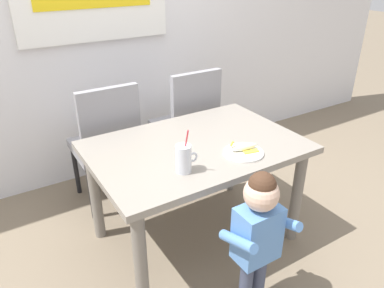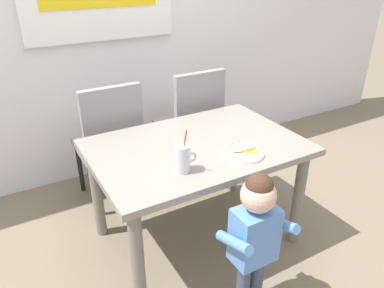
{
  "view_description": "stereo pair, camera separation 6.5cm",
  "coord_description": "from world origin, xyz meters",
  "px_view_note": "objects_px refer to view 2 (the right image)",
  "views": [
    {
      "loc": [
        -1.05,
        -1.66,
        1.7
      ],
      "look_at": [
        -0.08,
        -0.09,
        0.76
      ],
      "focal_mm": 34.36,
      "sensor_mm": 36.0,
      "label": 1
    },
    {
      "loc": [
        -1.0,
        -1.69,
        1.7
      ],
      "look_at": [
        -0.08,
        -0.09,
        0.76
      ],
      "focal_mm": 34.36,
      "sensor_mm": 36.0,
      "label": 2
    }
  ],
  "objects_px": {
    "snack_plate": "(244,154)",
    "dining_chair_right": "(192,120)",
    "milk_cup": "(182,160)",
    "toddler_standing": "(255,229)",
    "peeled_banana": "(244,148)",
    "dining_table": "(196,159)",
    "dining_chair_left": "(110,138)"
  },
  "relations": [
    {
      "from": "dining_table",
      "to": "peeled_banana",
      "type": "relative_size",
      "value": 7.17
    },
    {
      "from": "dining_chair_right",
      "to": "peeled_banana",
      "type": "height_order",
      "value": "dining_chair_right"
    },
    {
      "from": "milk_cup",
      "to": "peeled_banana",
      "type": "xyz_separation_m",
      "value": [
        0.4,
        0.0,
        -0.04
      ]
    },
    {
      "from": "dining_table",
      "to": "dining_chair_left",
      "type": "bearing_deg",
      "value": 116.46
    },
    {
      "from": "dining_table",
      "to": "toddler_standing",
      "type": "xyz_separation_m",
      "value": [
        -0.03,
        -0.63,
        -0.08
      ]
    },
    {
      "from": "snack_plate",
      "to": "dining_chair_right",
      "type": "bearing_deg",
      "value": 78.53
    },
    {
      "from": "dining_table",
      "to": "dining_chair_right",
      "type": "height_order",
      "value": "dining_chair_right"
    },
    {
      "from": "dining_table",
      "to": "dining_chair_right",
      "type": "relative_size",
      "value": 1.31
    },
    {
      "from": "dining_table",
      "to": "snack_plate",
      "type": "bearing_deg",
      "value": -55.35
    },
    {
      "from": "toddler_standing",
      "to": "peeled_banana",
      "type": "height_order",
      "value": "toddler_standing"
    },
    {
      "from": "toddler_standing",
      "to": "peeled_banana",
      "type": "bearing_deg",
      "value": 61.44
    },
    {
      "from": "dining_chair_right",
      "to": "milk_cup",
      "type": "height_order",
      "value": "dining_chair_right"
    },
    {
      "from": "dining_chair_left",
      "to": "peeled_banana",
      "type": "bearing_deg",
      "value": 119.83
    },
    {
      "from": "dining_chair_left",
      "to": "milk_cup",
      "type": "height_order",
      "value": "dining_chair_left"
    },
    {
      "from": "dining_table",
      "to": "peeled_banana",
      "type": "height_order",
      "value": "peeled_banana"
    },
    {
      "from": "snack_plate",
      "to": "dining_chair_left",
      "type": "bearing_deg",
      "value": 118.79
    },
    {
      "from": "dining_table",
      "to": "milk_cup",
      "type": "height_order",
      "value": "milk_cup"
    },
    {
      "from": "toddler_standing",
      "to": "dining_chair_right",
      "type": "bearing_deg",
      "value": 73.32
    },
    {
      "from": "dining_chair_left",
      "to": "peeled_banana",
      "type": "distance_m",
      "value": 1.05
    },
    {
      "from": "dining_chair_right",
      "to": "milk_cup",
      "type": "relative_size",
      "value": 3.85
    },
    {
      "from": "snack_plate",
      "to": "peeled_banana",
      "type": "xyz_separation_m",
      "value": [
        0.01,
        0.01,
        0.03
      ]
    },
    {
      "from": "dining_table",
      "to": "dining_chair_right",
      "type": "distance_m",
      "value": 0.76
    },
    {
      "from": "dining_table",
      "to": "snack_plate",
      "type": "height_order",
      "value": "snack_plate"
    },
    {
      "from": "milk_cup",
      "to": "snack_plate",
      "type": "distance_m",
      "value": 0.39
    },
    {
      "from": "dining_table",
      "to": "toddler_standing",
      "type": "relative_size",
      "value": 1.5
    },
    {
      "from": "dining_chair_right",
      "to": "peeled_banana",
      "type": "distance_m",
      "value": 0.93
    },
    {
      "from": "dining_chair_left",
      "to": "peeled_banana",
      "type": "xyz_separation_m",
      "value": [
        0.51,
        -0.9,
        0.19
      ]
    },
    {
      "from": "dining_chair_right",
      "to": "milk_cup",
      "type": "distance_m",
      "value": 1.09
    },
    {
      "from": "dining_chair_left",
      "to": "dining_chair_right",
      "type": "relative_size",
      "value": 1.0
    },
    {
      "from": "milk_cup",
      "to": "dining_table",
      "type": "bearing_deg",
      "value": 46.34
    },
    {
      "from": "dining_chair_left",
      "to": "peeled_banana",
      "type": "height_order",
      "value": "dining_chair_left"
    },
    {
      "from": "dining_chair_right",
      "to": "peeled_banana",
      "type": "xyz_separation_m",
      "value": [
        -0.17,
        -0.9,
        0.19
      ]
    }
  ]
}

